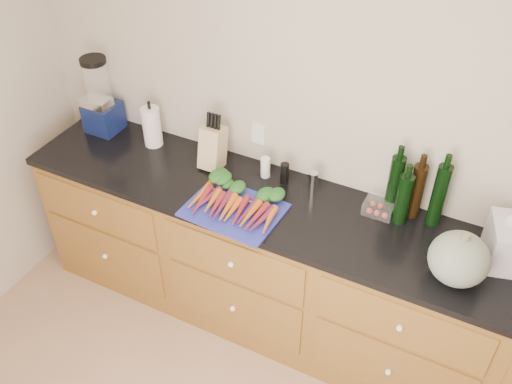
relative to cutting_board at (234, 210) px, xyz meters
The scene contains 14 objects.
wall_back 0.79m from the cutting_board, 43.34° to the left, with size 4.10×0.05×2.60m, color #BDB09D.
cabinets 0.73m from the cutting_board, 16.88° to the left, with size 3.60×0.64×0.90m.
countertop 0.54m from the cutting_board, 17.29° to the left, with size 3.64×0.62×0.04m, color black.
cutting_board is the anchor object (origin of this frame).
carrots 0.05m from the cutting_board, 90.00° to the left, with size 0.46×0.31×0.06m.
squash 1.12m from the cutting_board, ahead, with size 0.27×0.27×0.25m, color #5F6F5D.
blender_appliance 1.15m from the cutting_board, 163.71° to the left, with size 0.19×0.19×0.48m.
paper_towel 0.80m from the cutting_board, 156.14° to the left, with size 0.11×0.11×0.25m, color white.
knife_block 0.44m from the cutting_board, 134.59° to the left, with size 0.12×0.12×0.24m, color tan.
grinder_salt 0.34m from the cutting_board, 87.49° to the left, with size 0.05×0.05×0.12m, color white.
grinder_pepper 0.37m from the cutting_board, 68.78° to the left, with size 0.05×0.05×0.12m, color black.
canister_chrome 0.46m from the cutting_board, 48.63° to the left, with size 0.05×0.05×0.12m, color silver.
tomato_box 0.75m from the cutting_board, 26.06° to the left, with size 0.15×0.12×0.07m, color white.
bottles 0.91m from the cutting_board, 24.09° to the left, with size 0.29×0.15×0.35m.
Camera 1 is at (0.60, -0.80, 2.90)m, focal length 40.00 mm.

